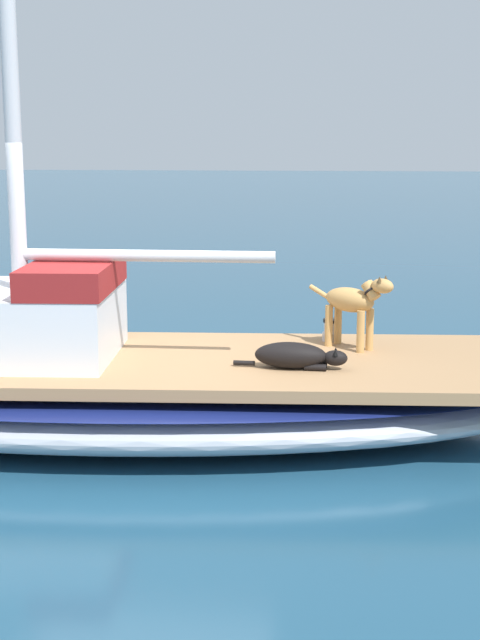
{
  "coord_description": "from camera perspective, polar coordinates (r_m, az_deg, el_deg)",
  "views": [
    {
      "loc": [
        -7.57,
        -1.72,
        2.56
      ],
      "look_at": [
        0.0,
        -1.0,
        1.01
      ],
      "focal_mm": 51.01,
      "sensor_mm": 36.0,
      "label": 1
    }
  ],
  "objects": [
    {
      "name": "ground_plane",
      "position": [
        8.17,
        -7.05,
        -6.82
      ],
      "size": [
        120.0,
        120.0,
        0.0
      ],
      "primitive_type": "plane",
      "color": "navy"
    },
    {
      "name": "dog_tan",
      "position": [
        8.21,
        7.15,
        1.06
      ],
      "size": [
        0.66,
        0.78,
        0.7
      ],
      "color": "tan",
      "rests_on": "sailboat_main"
    },
    {
      "name": "deck_winch",
      "position": [
        8.57,
        5.72,
        -0.67
      ],
      "size": [
        0.16,
        0.16,
        0.21
      ],
      "color": "#B7B7BC",
      "rests_on": "sailboat_main"
    },
    {
      "name": "dog_black",
      "position": [
        7.54,
        3.48,
        -2.26
      ],
      "size": [
        0.29,
        0.95,
        0.22
      ],
      "color": "black",
      "rests_on": "sailboat_main"
    },
    {
      "name": "sailboat_main",
      "position": [
        8.07,
        -7.11,
        -4.56
      ],
      "size": [
        2.89,
        7.36,
        0.66
      ],
      "color": "#B2B7C1",
      "rests_on": "ground"
    }
  ]
}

